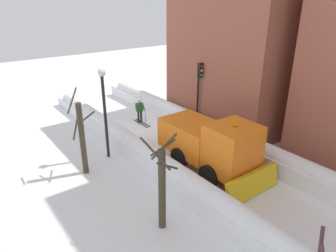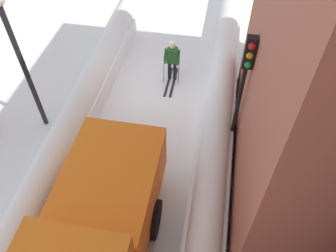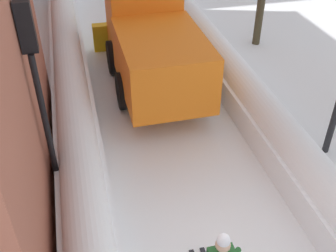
# 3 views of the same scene
# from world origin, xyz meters

# --- Properties ---
(ground_plane) EXTENTS (80.00, 80.00, 0.00)m
(ground_plane) POSITION_xyz_m (0.00, 10.00, 0.00)
(ground_plane) COLOR white
(snowbank_left) EXTENTS (1.10, 36.00, 1.31)m
(snowbank_left) POSITION_xyz_m (-2.42, 10.00, 0.63)
(snowbank_left) COLOR white
(snowbank_left) RESTS_ON ground
(snowbank_right) EXTENTS (1.10, 36.00, 1.17)m
(snowbank_right) POSITION_xyz_m (2.42, 10.00, 0.54)
(snowbank_right) COLOR white
(snowbank_right) RESTS_ON ground
(plow_truck) EXTENTS (3.20, 5.98, 3.12)m
(plow_truck) POSITION_xyz_m (0.12, 6.80, 1.48)
(plow_truck) COLOR orange
(plow_truck) RESTS_ON ground
(traffic_light_pole) EXTENTS (0.28, 0.42, 4.44)m
(traffic_light_pole) POSITION_xyz_m (-2.93, 2.45, 3.11)
(traffic_light_pole) COLOR black
(traffic_light_pole) RESTS_ON ground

